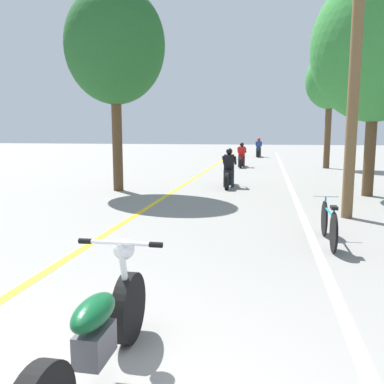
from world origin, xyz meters
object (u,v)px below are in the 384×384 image
at_px(roadside_tree_right_far, 330,82).
at_px(motorcycle_rider_mid, 242,158).
at_px(utility_pole, 355,74).
at_px(roadside_tree_right_near, 376,48).
at_px(motorcycle_rider_lead, 229,172).
at_px(motorcycle_rider_far, 259,150).
at_px(motorcycle_foreground, 97,335).
at_px(roadside_tree_left, 115,46).
at_px(bicycle_parked, 329,223).

distance_m(roadside_tree_right_far, motorcycle_rider_mid, 5.90).
xyz_separation_m(utility_pole, motorcycle_rider_mid, (-3.13, 12.79, -2.60)).
height_order(roadside_tree_right_near, motorcycle_rider_mid, roadside_tree_right_near).
bearing_deg(motorcycle_rider_lead, motorcycle_rider_far, 87.88).
xyz_separation_m(motorcycle_foreground, motorcycle_rider_far, (0.56, 28.69, 0.14)).
bearing_deg(roadside_tree_right_near, roadside_tree_left, -178.00).
xyz_separation_m(motorcycle_foreground, motorcycle_rider_mid, (-0.16, 19.53, 0.09)).
xyz_separation_m(roadside_tree_right_near, roadside_tree_right_far, (0.10, 9.47, 0.16)).
relative_size(utility_pole, motorcycle_rider_lead, 3.11).
bearing_deg(utility_pole, roadside_tree_right_near, 70.58).
relative_size(motorcycle_foreground, bicycle_parked, 1.22).
xyz_separation_m(motorcycle_rider_mid, bicycle_parked, (2.42, -15.09, -0.15)).
height_order(roadside_tree_left, motorcycle_rider_far, roadside_tree_left).
xyz_separation_m(motorcycle_rider_mid, motorcycle_rider_far, (0.71, 9.16, 0.05)).
relative_size(utility_pole, roadside_tree_right_near, 0.95).
bearing_deg(bicycle_parked, roadside_tree_right_far, 82.46).
distance_m(motorcycle_foreground, motorcycle_rider_far, 28.69).
xyz_separation_m(utility_pole, roadside_tree_right_near, (1.19, 3.38, 1.16)).
xyz_separation_m(roadside_tree_right_far, bicycle_parked, (-2.00, -15.15, -4.07)).
bearing_deg(roadside_tree_right_near, motorcycle_foreground, -112.40).
bearing_deg(roadside_tree_right_far, roadside_tree_left, -128.72).
relative_size(roadside_tree_right_far, motorcycle_rider_mid, 2.87).
bearing_deg(roadside_tree_right_far, motorcycle_foreground, -102.28).
distance_m(utility_pole, motorcycle_rider_mid, 13.43).
bearing_deg(motorcycle_foreground, utility_pole, 66.15).
distance_m(roadside_tree_left, motorcycle_foreground, 11.24).
bearing_deg(roadside_tree_left, motorcycle_rider_lead, 23.38).
bearing_deg(roadside_tree_right_far, motorcycle_rider_lead, -117.81).
distance_m(roadside_tree_right_far, roadside_tree_left, 12.49).
height_order(roadside_tree_left, motorcycle_rider_mid, roadside_tree_left).
bearing_deg(roadside_tree_right_near, motorcycle_rider_mid, 114.68).
relative_size(roadside_tree_left, bicycle_parked, 3.69).
bearing_deg(motorcycle_rider_mid, roadside_tree_left, -109.30).
distance_m(roadside_tree_right_near, motorcycle_foreground, 11.60).
bearing_deg(bicycle_parked, motorcycle_rider_mid, 99.10).
bearing_deg(roadside_tree_left, roadside_tree_right_far, 51.28).
bearing_deg(bicycle_parked, motorcycle_foreground, -116.99).
relative_size(motorcycle_rider_lead, motorcycle_rider_far, 0.92).
bearing_deg(motorcycle_foreground, motorcycle_rider_lead, 90.42).
height_order(motorcycle_rider_mid, bicycle_parked, motorcycle_rider_mid).
distance_m(roadside_tree_right_near, motorcycle_rider_lead, 5.80).
bearing_deg(motorcycle_rider_lead, bicycle_parked, -71.25).
relative_size(motorcycle_rider_mid, motorcycle_rider_far, 0.98).
distance_m(roadside_tree_left, motorcycle_rider_lead, 5.51).
xyz_separation_m(motorcycle_rider_far, bicycle_parked, (1.70, -24.25, -0.20)).
relative_size(utility_pole, roadside_tree_right_far, 1.02).
distance_m(roadside_tree_right_far, motorcycle_rider_far, 10.56).
height_order(roadside_tree_left, bicycle_parked, roadside_tree_left).
xyz_separation_m(roadside_tree_right_near, motorcycle_rider_mid, (-4.33, 9.41, -3.76)).
bearing_deg(bicycle_parked, motorcycle_rider_far, 94.01).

